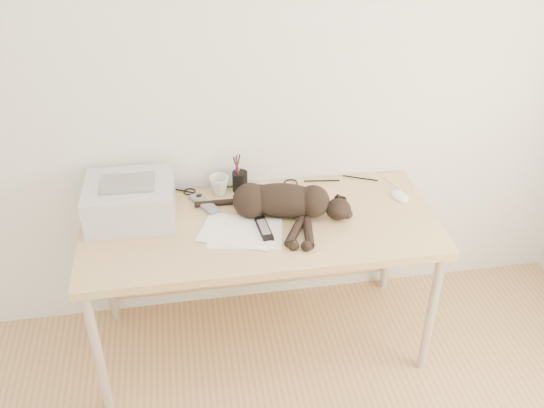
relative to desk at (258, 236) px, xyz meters
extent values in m
plane|color=white|center=(0.00, 0.27, 0.69)|extent=(3.50, 0.00, 3.50)
cube|color=tan|center=(0.00, -0.09, 0.11)|extent=(1.60, 0.70, 0.04)
cylinder|color=silver|center=(-0.75, -0.39, -0.26)|extent=(0.04, 0.04, 0.70)
cylinder|color=silver|center=(0.75, -0.39, -0.26)|extent=(0.04, 0.04, 0.70)
cylinder|color=silver|center=(-0.75, 0.21, -0.26)|extent=(0.04, 0.04, 0.70)
cylinder|color=silver|center=(0.75, 0.21, -0.26)|extent=(0.04, 0.04, 0.70)
cube|color=tan|center=(0.00, 0.24, -0.21)|extent=(1.48, 0.02, 0.60)
cube|color=silver|center=(-0.57, 0.06, 0.22)|extent=(0.40, 0.34, 0.18)
cube|color=black|center=(-0.57, 0.06, 0.23)|extent=(0.33, 0.03, 0.11)
cube|color=gray|center=(-0.57, 0.06, 0.31)|extent=(0.24, 0.17, 0.01)
cube|color=white|center=(-0.08, -0.15, 0.14)|extent=(0.36, 0.28, 0.00)
cube|color=white|center=(-0.11, -0.13, 0.14)|extent=(0.38, 0.33, 0.00)
ellipsoid|color=black|center=(0.12, -0.04, 0.21)|extent=(0.41, 0.26, 0.16)
sphere|color=black|center=(-0.03, -0.01, 0.21)|extent=(0.16, 0.16, 0.16)
ellipsoid|color=black|center=(0.35, -0.12, 0.19)|extent=(0.14, 0.13, 0.10)
cone|color=black|center=(0.36, -0.07, 0.23)|extent=(0.05, 0.06, 0.05)
cone|color=black|center=(0.38, -0.08, 0.22)|extent=(0.05, 0.06, 0.05)
cylinder|color=black|center=(0.14, -0.19, 0.15)|extent=(0.10, 0.22, 0.04)
cylinder|color=black|center=(0.19, -0.21, 0.15)|extent=(0.10, 0.22, 0.04)
cylinder|color=black|center=(-0.16, 0.09, 0.15)|extent=(0.24, 0.09, 0.03)
imported|color=silver|center=(-0.16, 0.19, 0.18)|extent=(0.14, 0.14, 0.09)
cylinder|color=black|center=(-0.05, 0.20, 0.18)|extent=(0.07, 0.07, 0.10)
cylinder|color=#990C0C|center=(-0.07, 0.20, 0.25)|extent=(0.01, 0.01, 0.14)
cylinder|color=navy|center=(-0.04, 0.21, 0.25)|extent=(0.01, 0.01, 0.14)
cylinder|color=black|center=(-0.05, 0.19, 0.25)|extent=(0.01, 0.01, 0.14)
cube|color=gray|center=(-0.24, 0.10, 0.14)|extent=(0.14, 0.19, 0.02)
cube|color=black|center=(0.01, -0.15, 0.14)|extent=(0.06, 0.18, 0.02)
ellipsoid|color=white|center=(0.69, 0.02, 0.15)|extent=(0.09, 0.13, 0.04)
camera|label=1|loc=(-0.31, -2.29, 1.70)|focal=40.00mm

